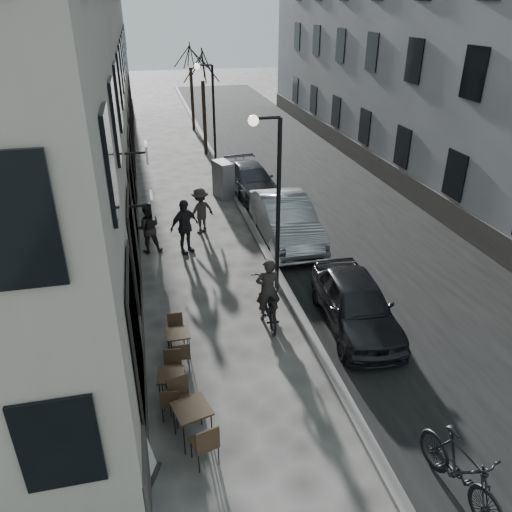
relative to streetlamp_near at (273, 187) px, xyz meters
name	(u,v)px	position (x,y,z in m)	size (l,w,h in m)	color
ground	(355,440)	(0.17, -6.00, -3.16)	(120.00, 120.00, 0.00)	#3C3A37
road	(300,176)	(4.02, 10.00, -3.16)	(7.30, 60.00, 0.00)	black
kerb	(226,180)	(0.37, 10.00, -3.10)	(0.25, 60.00, 0.12)	#65625E
streetlamp_near	(273,187)	(0.00, 0.00, 0.00)	(0.90, 0.28, 5.09)	black
streetlamp_far	(210,106)	(0.00, 12.00, 0.00)	(0.90, 0.28, 5.09)	black
tree_near	(202,65)	(0.07, 15.00, 1.50)	(2.40, 2.40, 5.70)	black
tree_far	(190,55)	(0.07, 21.00, 1.50)	(2.40, 2.40, 5.70)	black
bistro_set_a	(192,420)	(-2.90, -5.28, -2.67)	(0.85, 1.68, 0.96)	#2E2114
bistro_set_b	(172,384)	(-3.21, -4.09, -2.74)	(0.62, 1.41, 0.81)	#2E2114
bistro_set_c	(179,342)	(-2.95, -2.63, -2.75)	(0.56, 1.36, 0.80)	#2E2114
sign_board	(144,460)	(-3.83, -5.94, -2.77)	(0.52, 0.62, 0.97)	black
utility_cabinet	(223,180)	(-0.09, 7.95, -2.37)	(0.58, 1.05, 1.58)	slate
bicycle	(268,301)	(-0.49, -1.58, -2.61)	(0.73, 2.10, 1.10)	black
cyclist_rider	(268,290)	(-0.49, -1.58, -2.26)	(0.66, 0.43, 1.80)	#262421
pedestrian_near	(148,228)	(-3.43, 3.26, -2.28)	(0.85, 0.67, 1.76)	#282522
pedestrian_mid	(200,211)	(-1.52, 4.46, -2.31)	(1.10, 0.63, 1.70)	#2A2825
pedestrian_far	(185,227)	(-2.23, 2.94, -2.22)	(1.11, 0.46, 1.89)	black
car_near	(356,303)	(1.64, -2.37, -2.47)	(1.63, 4.05, 1.38)	black
car_mid	(286,220)	(1.32, 3.12, -2.37)	(1.67, 4.78, 1.58)	#999DA1
car_far	(251,180)	(1.17, 8.15, -2.54)	(1.74, 4.29, 1.24)	#32363C
moped	(461,469)	(1.37, -7.50, -2.55)	(0.57, 2.03, 1.22)	black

